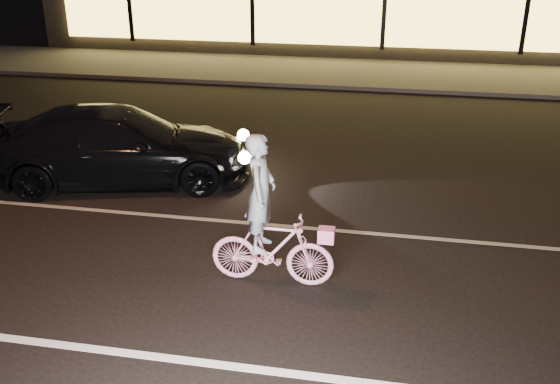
# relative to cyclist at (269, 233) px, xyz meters

# --- Properties ---
(ground) EXTENTS (90.00, 90.00, 0.00)m
(ground) POSITION_rel_cyclist_xyz_m (0.94, -0.31, -0.75)
(ground) COLOR black
(ground) RESTS_ON ground
(lane_stripe_near) EXTENTS (60.00, 0.12, 0.01)m
(lane_stripe_near) POSITION_rel_cyclist_xyz_m (0.94, -1.81, -0.74)
(lane_stripe_near) COLOR silver
(lane_stripe_near) RESTS_ON ground
(lane_stripe_far) EXTENTS (60.00, 0.10, 0.01)m
(lane_stripe_far) POSITION_rel_cyclist_xyz_m (0.94, 1.69, -0.74)
(lane_stripe_far) COLOR gray
(lane_stripe_far) RESTS_ON ground
(sidewalk) EXTENTS (30.00, 4.00, 0.12)m
(sidewalk) POSITION_rel_cyclist_xyz_m (0.94, 12.69, -0.69)
(sidewalk) COLOR #383533
(sidewalk) RESTS_ON ground
(cyclist) EXTENTS (1.67, 0.58, 2.11)m
(cyclist) POSITION_rel_cyclist_xyz_m (0.00, 0.00, 0.00)
(cyclist) COLOR #FF408C
(cyclist) RESTS_ON ground
(sedan) EXTENTS (5.16, 3.13, 1.40)m
(sedan) POSITION_rel_cyclist_xyz_m (-3.46, 3.02, -0.05)
(sedan) COLOR black
(sedan) RESTS_ON ground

